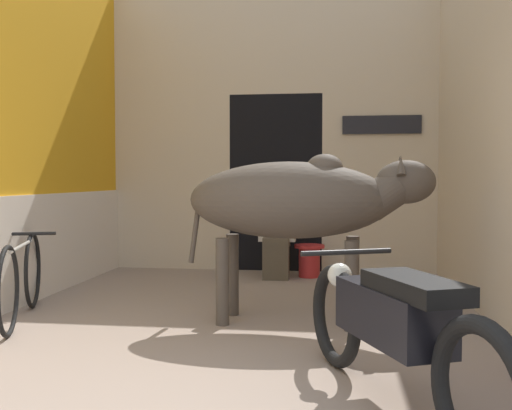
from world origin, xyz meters
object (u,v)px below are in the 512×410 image
Objects in this scene: shopkeeper_seated at (277,227)px; bucket at (441,306)px; bicycle at (22,278)px; plastic_stool at (309,260)px; motorcycle_near at (392,325)px; cow at (299,202)px.

bucket is (1.55, -1.97, -0.48)m from shopkeeper_seated.
plastic_stool is (2.27, 2.52, -0.15)m from bicycle.
plastic_stool is 1.49× the size of bucket.
plastic_stool is (-0.60, 4.06, -0.23)m from motorcycle_near.
shopkeeper_seated is at bearing 103.98° from motorcycle_near.
cow is at bearing 5.68° from bicycle.
motorcycle_near is (0.59, -1.77, -0.56)m from cow.
plastic_stool is at bearing 20.45° from shopkeeper_seated.
motorcycle_near is at bearing -81.61° from plastic_stool.
cow is at bearing -79.72° from shopkeeper_seated.
cow is 2.23m from shopkeeper_seated.
shopkeeper_seated reaches higher than plastic_stool.
bucket is at bearing 9.30° from cow.
bicycle is 4.24× the size of plastic_stool.
bicycle is (-2.29, -0.23, -0.64)m from cow.
motorcycle_near reaches higher than bucket.
motorcycle_near is 1.67× the size of shopkeeper_seated.
plastic_stool is at bearing 119.14° from bucket.
shopkeeper_seated reaches higher than bucket.
bicycle is at bearing -174.32° from cow.
motorcycle_near is 5.01× the size of plastic_stool.
bucket is (1.16, 0.19, -0.87)m from cow.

